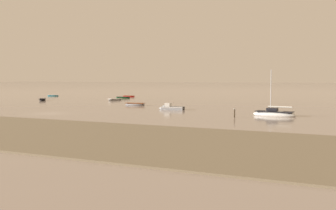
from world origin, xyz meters
The scene contains 10 objects.
ground_plane centered at (0.00, 0.00, 0.00)m, with size 800.00×800.00×0.00m, color gray.
rowboat_moored_2 centered at (-26.07, 26.58, 0.18)m, with size 3.68×4.19×0.66m.
rowboat_moored_3 centered at (2.83, 21.69, 0.18)m, with size 4.40×1.91×0.67m.
rowboat_moored_4 centered at (-16.19, 51.01, 0.16)m, with size 3.78×1.75×0.57m.
rowboat_moored_5 centered at (-10.44, 34.84, 0.17)m, with size 2.40×4.20×0.63m.
rowboat_moored_6 centered at (-13.54, 43.64, 0.17)m, with size 4.17×2.73×0.62m.
sailboat_moored_0 centered at (32.39, 10.89, 0.30)m, with size 6.42×2.49×7.04m.
rowboat_moored_7 centered at (-39.62, 45.61, 0.15)m, with size 3.79×2.11×0.57m.
motorboat_moored_3 centered at (13.74, 14.66, 0.26)m, with size 4.69×2.08×1.73m.
mooring_post_near centered at (27.70, 6.44, 0.61)m, with size 0.22×0.22×1.40m.
Camera 1 is at (42.61, -47.13, 5.54)m, focal length 42.02 mm.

